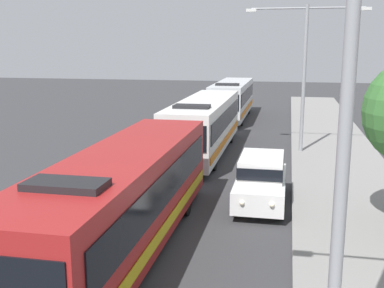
# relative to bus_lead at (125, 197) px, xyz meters

# --- Properties ---
(bus_lead) EXTENTS (2.58, 12.10, 3.21)m
(bus_lead) POSITION_rel_bus_lead_xyz_m (0.00, 0.00, 0.00)
(bus_lead) COLOR maroon
(bus_lead) RESTS_ON ground_plane
(bus_second_in_line) EXTENTS (2.58, 11.90, 3.21)m
(bus_second_in_line) POSITION_rel_bus_lead_xyz_m (-0.00, 13.38, -0.00)
(bus_second_in_line) COLOR silver
(bus_second_in_line) RESTS_ON ground_plane
(bus_middle) EXTENTS (2.58, 11.31, 3.21)m
(bus_middle) POSITION_rel_bus_lead_xyz_m (-0.00, 26.65, -0.00)
(bus_middle) COLOR silver
(bus_middle) RESTS_ON ground_plane
(white_suv) EXTENTS (1.86, 4.73, 1.90)m
(white_suv) POSITION_rel_bus_lead_xyz_m (3.70, 5.13, -0.66)
(white_suv) COLOR white
(white_suv) RESTS_ON ground_plane
(streetlamp_near) EXTENTS (5.42, 0.28, 8.79)m
(streetlamp_near) POSITION_rel_bus_lead_xyz_m (5.40, -5.75, 3.77)
(streetlamp_near) COLOR gray
(streetlamp_near) RESTS_ON sidewalk
(streetlamp_mid) EXTENTS (6.54, 0.28, 8.06)m
(streetlamp_mid) POSITION_rel_bus_lead_xyz_m (5.40, 14.39, 3.45)
(streetlamp_mid) COLOR gray
(streetlamp_mid) RESTS_ON sidewalk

